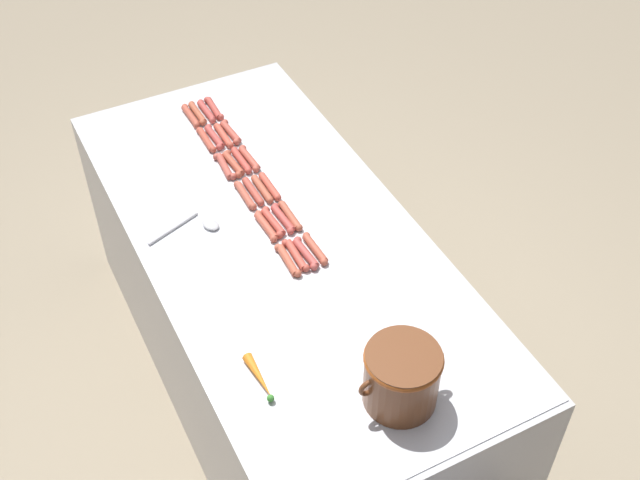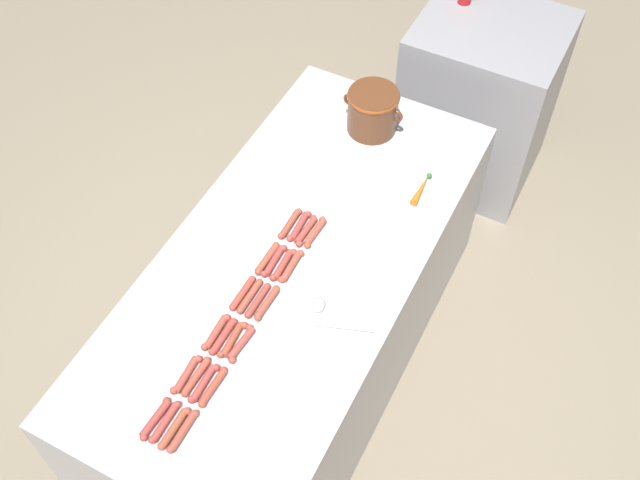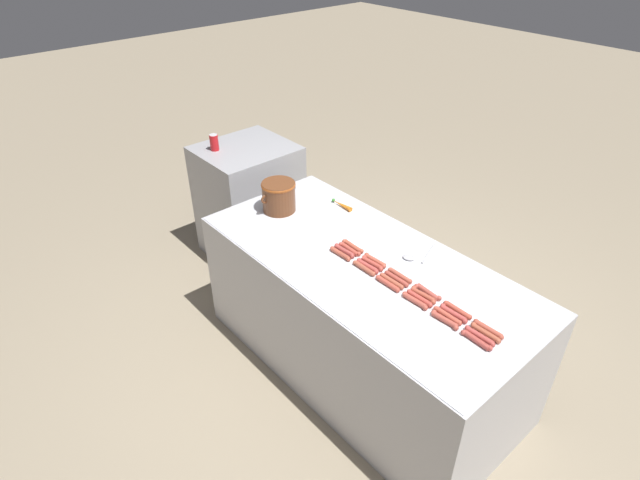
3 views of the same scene
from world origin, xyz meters
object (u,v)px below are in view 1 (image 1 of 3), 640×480
at_px(hot_dog_6, 207,111).
at_px(hot_dog_20, 225,166).
at_px(hot_dog_19, 206,140).
at_px(hot_dog_21, 245,195).
at_px(hot_dog_0, 214,108).
at_px(hot_dog_11, 306,253).
at_px(hot_dog_15, 253,191).
at_px(hot_dog_14, 233,164).
at_px(hot_dog_8, 241,160).
at_px(hot_dog_23, 288,260).
at_px(hot_dog_9, 262,189).
at_px(hot_dog_22, 266,226).
at_px(hot_dog_17, 296,255).
at_px(hot_dog_5, 315,249).
at_px(hot_dog_12, 197,113).
at_px(bean_pot, 402,375).
at_px(hot_dog_3, 270,186).
at_px(hot_dog_16, 273,222).
at_px(serving_spoon, 198,226).
at_px(hot_dog_10, 283,219).
at_px(hot_dog_2, 249,158).
at_px(hot_dog_4, 290,216).
at_px(hot_dog_13, 214,137).
at_px(hot_dog_7, 224,136).
at_px(hot_dog_18, 191,116).
at_px(carrot, 260,378).
at_px(hot_dog_1, 231,132).

relative_size(hot_dog_6, hot_dog_20, 1.00).
height_order(hot_dog_19, hot_dog_21, same).
bearing_deg(hot_dog_0, hot_dog_20, 74.13).
xyz_separation_m(hot_dog_11, hot_dog_15, (0.03, -0.38, 0.00)).
bearing_deg(hot_dog_14, hot_dog_21, 80.07).
bearing_deg(hot_dog_8, hot_dog_11, 89.67).
relative_size(hot_dog_20, hot_dog_23, 1.00).
bearing_deg(hot_dog_14, hot_dog_9, 101.34).
relative_size(hot_dog_15, hot_dog_21, 1.00).
distance_m(hot_dog_0, hot_dog_22, 0.75).
xyz_separation_m(hot_dog_17, hot_dog_23, (0.04, 0.01, 0.00)).
bearing_deg(hot_dog_5, hot_dog_12, -85.44).
distance_m(hot_dog_19, bean_pot, 1.39).
xyz_separation_m(hot_dog_3, hot_dog_5, (-0.00, 0.37, 0.00)).
distance_m(hot_dog_3, hot_dog_23, 0.39).
height_order(hot_dog_6, hot_dog_8, same).
height_order(hot_dog_16, serving_spoon, hot_dog_16).
relative_size(hot_dog_10, hot_dog_16, 1.00).
bearing_deg(hot_dog_22, hot_dog_2, -104.97).
xyz_separation_m(hot_dog_4, hot_dog_13, (0.07, -0.55, 0.00)).
bearing_deg(hot_dog_7, hot_dog_23, 84.53).
height_order(hot_dog_12, hot_dog_19, same).
distance_m(hot_dog_10, bean_pot, 0.84).
xyz_separation_m(hot_dog_4, hot_dog_10, (0.03, 0.00, 0.00)).
height_order(hot_dog_9, hot_dog_10, same).
xyz_separation_m(hot_dog_18, hot_dog_23, (0.00, 0.93, 0.00)).
bearing_deg(hot_dog_22, serving_spoon, -29.01).
xyz_separation_m(hot_dog_9, hot_dog_18, (0.07, -0.55, 0.00)).
bearing_deg(hot_dog_23, hot_dog_12, -92.08).
relative_size(hot_dog_15, hot_dog_17, 1.00).
distance_m(hot_dog_3, hot_dog_9, 0.03).
distance_m(hot_dog_6, hot_dog_10, 0.73).
bearing_deg(hot_dog_13, hot_dog_20, 79.54).
relative_size(hot_dog_9, carrot, 0.92).
bearing_deg(hot_dog_2, hot_dog_13, -69.98).
height_order(hot_dog_20, serving_spoon, hot_dog_20).
height_order(hot_dog_4, hot_dog_18, same).
distance_m(hot_dog_8, hot_dog_17, 0.56).
distance_m(hot_dog_14, hot_dog_18, 0.37).
bearing_deg(hot_dog_0, hot_dog_8, 84.65).
relative_size(hot_dog_7, hot_dog_18, 1.00).
bearing_deg(hot_dog_2, carrot, 68.05).
distance_m(hot_dog_2, hot_dog_20, 0.10).
xyz_separation_m(hot_dog_11, hot_dog_19, (0.07, -0.75, 0.00)).
relative_size(hot_dog_9, hot_dog_20, 1.00).
bearing_deg(hot_dog_17, carrot, 52.11).
height_order(hot_dog_3, hot_dog_23, same).
bearing_deg(hot_dog_10, hot_dog_6, -89.81).
xyz_separation_m(hot_dog_11, hot_dog_13, (0.03, -0.75, 0.00)).
relative_size(hot_dog_1, hot_dog_18, 1.00).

